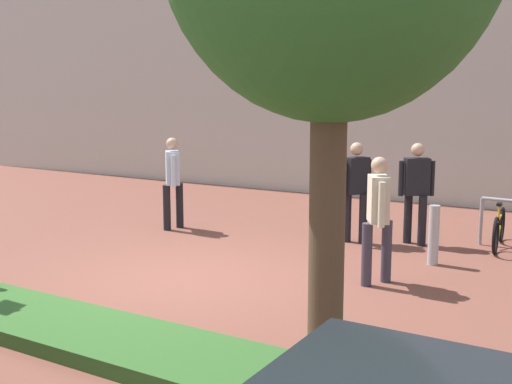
% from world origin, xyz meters
% --- Properties ---
extents(ground_plane, '(60.00, 60.00, 0.00)m').
position_xyz_m(ground_plane, '(0.00, 0.00, 0.00)').
color(ground_plane, brown).
extents(planter_strip, '(7.00, 1.10, 0.16)m').
position_xyz_m(planter_strip, '(0.50, -2.26, 0.08)').
color(planter_strip, '#336028').
rests_on(planter_strip, ground).
extents(bollard_steel, '(0.16, 0.16, 0.90)m').
position_xyz_m(bollard_steel, '(2.76, 2.53, 0.45)').
color(bollard_steel, '#ADADB2').
rests_on(bollard_steel, ground).
extents(person_suited_navy, '(0.42, 0.53, 1.72)m').
position_xyz_m(person_suited_navy, '(1.22, 3.25, 0.98)').
color(person_suited_navy, black).
rests_on(person_suited_navy, ground).
extents(person_shirt_white, '(0.40, 0.54, 1.72)m').
position_xyz_m(person_shirt_white, '(2.36, 1.18, 0.98)').
color(person_shirt_white, '#383342').
rests_on(person_shirt_white, ground).
extents(person_shirt_blue, '(0.44, 0.48, 1.72)m').
position_xyz_m(person_shirt_blue, '(-2.13, 2.54, 0.98)').
color(person_shirt_blue, black).
rests_on(person_shirt_blue, ground).
extents(person_suited_dark, '(0.53, 0.42, 1.72)m').
position_xyz_m(person_suited_dark, '(2.14, 3.64, 0.98)').
color(person_suited_dark, black).
rests_on(person_suited_dark, ground).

